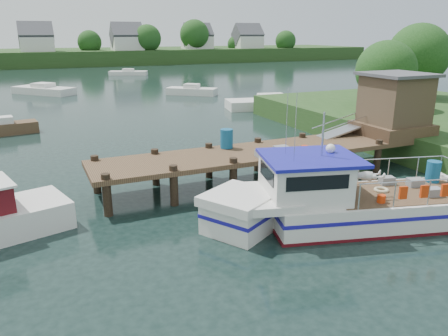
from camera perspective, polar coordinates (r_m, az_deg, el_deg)
name	(u,v)px	position (r m, az deg, el deg)	size (l,w,h in m)	color
ground_plane	(231,184)	(19.13, 0.90, -2.14)	(160.00, 160.00, 0.00)	black
far_shore	(64,54)	(99.11, -20.23, 13.80)	(140.00, 42.55, 9.22)	#27461C
dock	(354,122)	(22.02, 16.56, 5.78)	(16.60, 3.00, 4.78)	#4E3925
lobster_boat	(337,202)	(15.40, 14.50, -4.26)	(9.70, 4.84, 4.69)	silver
moored_rowboat	(4,128)	(31.86, -26.76, 4.70)	(4.16, 1.96, 1.16)	#4E3925
moored_far	(128,73)	(71.11, -12.39, 12.06)	(6.07, 4.11, 0.98)	silver
moored_b	(192,91)	(47.21, -4.23, 10.03)	(5.23, 4.74, 1.17)	silver
moored_c	(272,103)	(38.79, 6.27, 8.44)	(8.27, 4.23, 1.25)	silver
moored_d	(44,90)	(51.47, -22.49, 9.40)	(6.46, 6.83, 1.19)	silver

